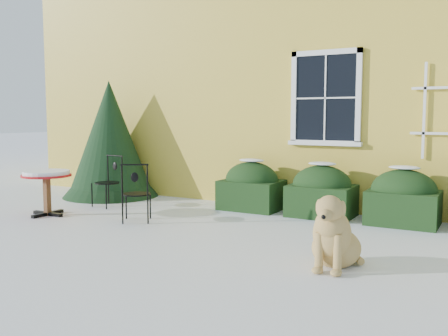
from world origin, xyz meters
The scene contains 8 objects.
ground centered at (0.00, 0.00, 0.00)m, with size 80.00×80.00×0.00m, color white.
house centered at (0.00, 7.00, 3.22)m, with size 12.40×8.40×6.40m.
hedge_row centered at (1.65, 2.55, 0.40)m, with size 4.95×0.80×0.91m.
evergreen_shrub centered at (-3.54, 2.47, 0.96)m, with size 1.98×1.98×2.40m.
bistro_table centered at (-3.06, 0.37, 0.63)m, with size 0.82×0.82×0.76m.
patio_chair_near centered at (-1.41, 0.68, 0.47)m, with size 0.57×0.57×0.94m.
patio_chair_far centered at (-2.74, 1.53, 0.47)m, with size 0.47×0.46×0.94m.
dog centered at (2.03, -0.19, 0.34)m, with size 0.58×0.96×0.86m.
Camera 1 is at (3.59, -5.42, 1.66)m, focal length 40.00 mm.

